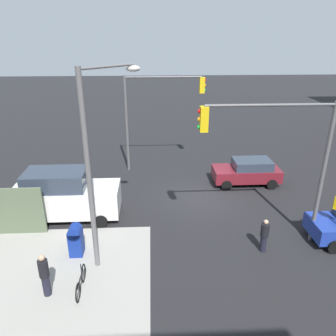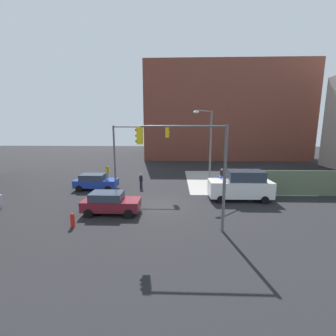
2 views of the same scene
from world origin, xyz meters
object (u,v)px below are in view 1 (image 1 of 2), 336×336
Objects in this scene: traffic_signal_se_corner at (157,105)px; fire_hydrant at (263,162)px; pedestrian_crossing at (44,274)px; pedestrian_waiting at (264,235)px; van_white_delivery at (64,195)px; traffic_signal_nw_corner at (278,147)px; sedan_maroon at (247,171)px; mailbox_blue at (76,239)px; bicycle_leaning_on_fence at (81,282)px; street_lamp_corner at (96,158)px.

fire_hydrant is at bearing 177.70° from traffic_signal_se_corner.
pedestrian_crossing is 1.12× the size of pedestrian_waiting.
van_white_delivery is 9.99m from pedestrian_waiting.
sedan_maroon is (-0.86, -6.31, -3.80)m from traffic_signal_nw_corner.
van_white_delivery is 3.03× the size of pedestrian_crossing.
van_white_delivery is 5.64m from pedestrian_crossing.
van_white_delivery is (1.18, -3.20, 0.52)m from mailbox_blue.
pedestrian_waiting reaches higher than bicycle_leaning_on_fence.
traffic_signal_nw_corner is 1.20× the size of van_white_delivery.
van_white_delivery is at bearing -56.86° from street_lamp_corner.
traffic_signal_nw_corner is at bearing -176.65° from mailbox_blue.
traffic_signal_nw_corner is at bearing -89.65° from pedestrian_crossing.
traffic_signal_se_corner reaches higher than pedestrian_crossing.
mailbox_blue is 2.32m from bicycle_leaning_on_fence.
sedan_maroon is 11.20m from van_white_delivery.
van_white_delivery reaches higher than sedan_maroon.
fire_hydrant is at bearing 4.91° from pedestrian_waiting.
van_white_delivery is (4.92, 6.30, -3.34)m from traffic_signal_se_corner.
sedan_maroon reaches higher than pedestrian_waiting.
pedestrian_waiting is (-6.94, -0.34, -3.88)m from street_lamp_corner.
van_white_delivery is (10.59, 3.61, 0.44)m from sedan_maroon.
fire_hydrant is 0.17× the size of van_white_delivery.
mailbox_blue is 2.48m from pedestrian_crossing.
pedestrian_waiting is at bearing -177.19° from street_lamp_corner.
mailbox_blue is at bearing 3.35° from traffic_signal_nw_corner.
pedestrian_crossing is (9.15, 2.90, -3.71)m from traffic_signal_nw_corner.
bicycle_leaning_on_fence is (-0.60, 2.20, -0.42)m from mailbox_blue.
traffic_signal_nw_corner is 4.09× the size of pedestrian_waiting.
fire_hydrant is 9.87m from pedestrian_waiting.
sedan_maroon is 2.38× the size of bicycle_leaning_on_fence.
sedan_maroon is at bearing 154.68° from traffic_signal_se_corner.
mailbox_blue is at bearing 110.23° from van_white_delivery.
mailbox_blue is (8.55, 0.50, -3.88)m from traffic_signal_nw_corner.
fire_hydrant is 0.59× the size of pedestrian_waiting.
pedestrian_crossing is 9.07m from pedestrian_waiting.
pedestrian_crossing is (4.34, 11.90, -3.69)m from traffic_signal_se_corner.
traffic_signal_se_corner is at bearing -127.96° from van_white_delivery.
sedan_maroon is 13.61m from pedestrian_crossing.
sedan_maroon is at bearing -137.94° from street_lamp_corner.
street_lamp_corner is 4.71m from bicycle_leaning_on_fence.
bicycle_leaning_on_fence is at bearing 127.33° from pedestrian_waiting.
mailbox_blue is at bearing 35.89° from sedan_maroon.
traffic_signal_nw_corner is 10.21m from traffic_signal_se_corner.
street_lamp_corner reaches higher than pedestrian_crossing.
fire_hydrant is at bearing -135.57° from street_lamp_corner.
pedestrian_waiting is at bearing 160.07° from van_white_delivery.
van_white_delivery is (12.38, 6.00, 0.79)m from fire_hydrant.
street_lamp_corner is at bearing 8.13° from traffic_signal_nw_corner.
pedestrian_waiting is 0.91× the size of bicycle_leaning_on_fence.
sedan_maroon is (1.79, 2.39, 0.36)m from fire_hydrant.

